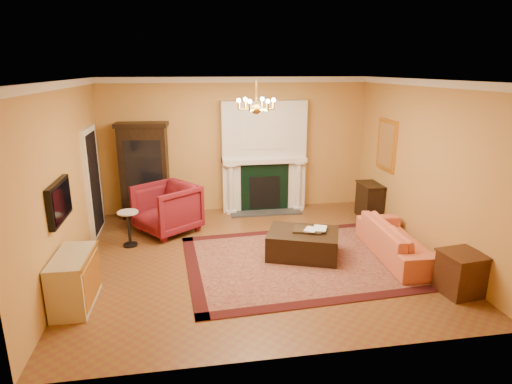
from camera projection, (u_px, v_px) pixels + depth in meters
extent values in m
cube|color=brown|center=(256.00, 257.00, 7.50)|extent=(6.00, 5.50, 0.02)
cube|color=silver|center=(256.00, 79.00, 6.66)|extent=(6.00, 5.50, 0.02)
cube|color=#BE9444|center=(236.00, 145.00, 9.70)|extent=(6.00, 0.02, 3.00)
cube|color=#BE9444|center=(299.00, 235.00, 4.47)|extent=(6.00, 0.02, 3.00)
cube|color=#BE9444|center=(65.00, 181.00, 6.61)|extent=(0.02, 5.50, 3.00)
cube|color=#BE9444|center=(424.00, 167.00, 7.55)|extent=(0.02, 5.50, 3.00)
cube|color=silver|center=(264.00, 157.00, 9.70)|extent=(1.90, 0.32, 2.50)
cube|color=silver|center=(265.00, 131.00, 9.37)|extent=(1.10, 0.01, 0.80)
cube|color=black|center=(265.00, 188.00, 9.73)|extent=(1.10, 0.02, 1.10)
cube|color=black|center=(265.00, 192.00, 9.76)|extent=(0.70, 0.02, 0.75)
cube|color=#333333|center=(266.00, 212.00, 9.77)|extent=(1.60, 0.50, 0.04)
cube|color=silver|center=(264.00, 160.00, 9.66)|extent=(1.90, 0.44, 0.10)
cylinder|color=silver|center=(231.00, 188.00, 9.59)|extent=(0.14, 0.14, 1.18)
cylinder|color=silver|center=(298.00, 185.00, 9.84)|extent=(0.14, 0.14, 1.18)
cube|color=silver|center=(236.00, 80.00, 9.25)|extent=(6.00, 0.08, 0.12)
cube|color=silver|center=(56.00, 85.00, 6.22)|extent=(0.08, 5.50, 0.12)
cube|color=silver|center=(431.00, 83.00, 7.15)|extent=(0.08, 5.50, 0.12)
cube|color=silver|center=(93.00, 181.00, 8.35)|extent=(0.08, 1.05, 2.10)
cube|color=black|center=(95.00, 183.00, 8.37)|extent=(0.02, 0.85, 1.95)
cube|color=black|center=(59.00, 201.00, 6.09)|extent=(0.08, 0.95, 0.58)
cube|color=black|center=(63.00, 201.00, 6.10)|extent=(0.01, 0.85, 0.48)
cube|color=gold|center=(387.00, 145.00, 8.83)|extent=(0.05, 0.76, 1.05)
cube|color=white|center=(385.00, 145.00, 8.83)|extent=(0.01, 0.62, 0.90)
cylinder|color=gold|center=(256.00, 93.00, 6.72)|extent=(0.03, 0.03, 0.40)
sphere|color=gold|center=(256.00, 109.00, 6.79)|extent=(0.16, 0.16, 0.16)
sphere|color=#FFE5B2|center=(274.00, 100.00, 6.79)|extent=(0.07, 0.07, 0.07)
sphere|color=#FFE5B2|center=(262.00, 99.00, 7.00)|extent=(0.07, 0.07, 0.07)
sphere|color=#FFE5B2|center=(245.00, 99.00, 6.96)|extent=(0.07, 0.07, 0.07)
sphere|color=#FFE5B2|center=(239.00, 100.00, 6.71)|extent=(0.07, 0.07, 0.07)
sphere|color=#FFE5B2|center=(250.00, 101.00, 6.50)|extent=(0.07, 0.07, 0.07)
sphere|color=#FFE5B2|center=(268.00, 101.00, 6.54)|extent=(0.07, 0.07, 0.07)
cube|color=#470F14|center=(302.00, 260.00, 7.33)|extent=(4.07, 3.15, 0.02)
cube|color=black|center=(145.00, 173.00, 9.26)|extent=(1.03, 0.54, 1.99)
imported|color=maroon|center=(167.00, 206.00, 8.49)|extent=(1.41, 1.42, 1.08)
cylinder|color=black|center=(131.00, 245.00, 7.95)|extent=(0.26, 0.26, 0.04)
cylinder|color=black|center=(129.00, 229.00, 7.86)|extent=(0.06, 0.06, 0.60)
cylinder|color=white|center=(128.00, 212.00, 7.77)|extent=(0.38, 0.38, 0.03)
cube|color=#BFAA8C|center=(74.00, 280.00, 5.88)|extent=(0.49, 1.01, 0.74)
imported|color=#CA5D40|center=(400.00, 235.00, 7.39)|extent=(0.70, 2.10, 0.81)
cube|color=#3E2210|center=(461.00, 274.00, 6.19)|extent=(0.58, 0.58, 0.60)
cube|color=black|center=(369.00, 201.00, 9.36)|extent=(0.39, 0.67, 0.75)
cube|color=black|center=(303.00, 244.00, 7.45)|extent=(1.42, 1.23, 0.44)
cube|color=black|center=(308.00, 230.00, 7.43)|extent=(0.58, 0.52, 0.03)
imported|color=gray|center=(305.00, 222.00, 7.35)|extent=(0.18, 0.12, 0.26)
imported|color=gray|center=(314.00, 220.00, 7.39)|extent=(0.22, 0.11, 0.31)
cylinder|color=tan|center=(231.00, 157.00, 9.52)|extent=(0.10, 0.10, 0.08)
cone|color=#0F3912|center=(231.00, 149.00, 9.47)|extent=(0.14, 0.14, 0.30)
cylinder|color=tan|center=(296.00, 155.00, 9.75)|extent=(0.12, 0.12, 0.10)
cone|color=#0F3912|center=(296.00, 144.00, 9.68)|extent=(0.18, 0.18, 0.38)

